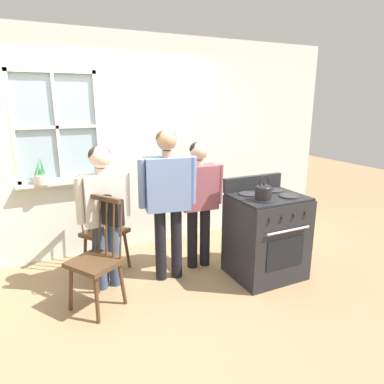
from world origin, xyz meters
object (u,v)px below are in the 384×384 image
at_px(potted_plant, 41,177).
at_px(chair_near_wall, 103,232).
at_px(person_elderly_left, 104,204).
at_px(chair_by_window, 97,261).
at_px(stove, 266,235).
at_px(kettle, 264,191).
at_px(handbag, 112,211).
at_px(person_teen_center, 168,191).
at_px(person_adult_right, 199,194).

bearing_deg(potted_plant, chair_near_wall, -40.35).
relative_size(chair_near_wall, person_elderly_left, 0.71).
xyz_separation_m(chair_by_window, person_elderly_left, (0.16, 0.32, 0.44)).
bearing_deg(potted_plant, stove, -32.39).
height_order(chair_by_window, kettle, kettle).
relative_size(person_elderly_left, kettle, 6.02).
bearing_deg(handbag, chair_near_wall, 89.11).
height_order(person_teen_center, handbag, person_teen_center).
bearing_deg(person_teen_center, handbag, -162.01).
height_order(person_elderly_left, handbag, person_elderly_left).
bearing_deg(person_adult_right, kettle, -53.54).
height_order(person_adult_right, potted_plant, person_adult_right).
bearing_deg(chair_by_window, person_teen_center, 72.58).
bearing_deg(person_adult_right, handbag, -164.59).
height_order(chair_near_wall, stove, stove).
bearing_deg(person_teen_center, stove, -12.52).
bearing_deg(handbag, person_adult_right, 11.17).
bearing_deg(potted_plant, kettle, -37.03).
height_order(chair_near_wall, handbag, same).
relative_size(chair_by_window, stove, 0.98).
bearing_deg(chair_by_window, kettle, 46.51).
xyz_separation_m(stove, kettle, (-0.17, -0.13, 0.55)).
distance_m(person_adult_right, potted_plant, 1.81).
height_order(chair_by_window, person_adult_right, person_adult_right).
bearing_deg(person_adult_right, stove, -37.41).
bearing_deg(person_elderly_left, potted_plant, 115.13).
bearing_deg(stove, person_adult_right, 138.35).
bearing_deg(person_teen_center, kettle, -23.37).
relative_size(person_teen_center, person_adult_right, 1.11).
distance_m(chair_near_wall, stove, 1.82).
distance_m(chair_by_window, stove, 1.81).
bearing_deg(chair_near_wall, potted_plant, 104.83).
distance_m(person_elderly_left, person_teen_center, 0.66).
bearing_deg(potted_plant, person_elderly_left, -59.18).
bearing_deg(person_elderly_left, person_teen_center, -14.87).
height_order(chair_by_window, stove, stove).
distance_m(chair_by_window, person_teen_center, 0.98).
relative_size(chair_by_window, potted_plant, 3.42).
distance_m(stove, kettle, 0.59).
bearing_deg(kettle, chair_near_wall, 144.37).
distance_m(person_adult_right, stove, 0.87).
bearing_deg(person_elderly_left, kettle, -29.02).
bearing_deg(chair_by_window, person_elderly_left, 121.33).
distance_m(person_teen_center, potted_plant, 1.51).
distance_m(person_teen_center, kettle, 0.98).
xyz_separation_m(stove, potted_plant, (-2.15, 1.37, 0.59)).
xyz_separation_m(person_adult_right, handbag, (-1.03, -0.20, 0.00)).
height_order(kettle, handbag, kettle).
xyz_separation_m(chair_near_wall, potted_plant, (-0.56, 0.48, 0.59)).
relative_size(chair_by_window, chair_near_wall, 1.00).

